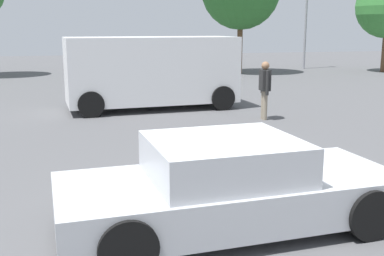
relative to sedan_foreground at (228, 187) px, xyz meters
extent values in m
plane|color=#515154|center=(0.27, 0.26, -0.55)|extent=(80.00, 80.00, 0.00)
cube|color=#B7BABF|center=(0.03, 0.00, -0.13)|extent=(4.45, 2.02, 0.52)
cube|color=#B7BABF|center=(-0.07, 0.00, 0.38)|extent=(1.92, 1.73, 0.49)
cube|color=slate|center=(0.79, 0.05, 0.38)|extent=(0.15, 1.50, 0.42)
cube|color=slate|center=(-0.94, -0.06, 0.38)|extent=(0.15, 1.50, 0.42)
cylinder|color=black|center=(1.45, 0.92, -0.23)|extent=(0.65, 0.26, 0.64)
cylinder|color=black|center=(1.55, -0.74, -0.23)|extent=(0.65, 0.26, 0.64)
cylinder|color=black|center=(-1.49, 0.75, -0.23)|extent=(0.65, 0.26, 0.64)
cylinder|color=black|center=(-1.40, -0.92, -0.23)|extent=(0.65, 0.26, 0.64)
cube|color=white|center=(0.57, 9.32, 0.69)|extent=(5.36, 2.33, 2.03)
cube|color=slate|center=(-2.01, 9.15, 1.13)|extent=(0.16, 1.68, 0.81)
cylinder|color=black|center=(-1.38, 8.25, -0.17)|extent=(0.78, 0.30, 0.76)
cylinder|color=black|center=(-1.51, 10.12, -0.17)|extent=(0.78, 0.30, 0.76)
cylinder|color=black|center=(2.65, 8.53, -0.17)|extent=(0.78, 0.30, 0.76)
cylinder|color=black|center=(2.52, 10.40, -0.17)|extent=(0.78, 0.30, 0.76)
cylinder|color=gray|center=(3.30, 6.67, -0.14)|extent=(0.13, 0.13, 0.82)
cylinder|color=gray|center=(3.32, 6.84, -0.14)|extent=(0.13, 0.13, 0.82)
cube|color=#262626|center=(3.31, 6.76, 0.56)|extent=(0.28, 0.43, 0.58)
cylinder|color=#262626|center=(3.28, 6.52, 0.51)|extent=(0.09, 0.09, 0.68)
cylinder|color=#262626|center=(3.34, 7.00, 0.51)|extent=(0.09, 0.09, 0.68)
sphere|color=#936B4C|center=(3.31, 6.76, 0.96)|extent=(0.22, 0.22, 0.22)
cylinder|color=gray|center=(12.26, 21.83, 2.56)|extent=(0.14, 0.14, 6.22)
cylinder|color=brown|center=(7.33, 19.98, 0.92)|extent=(0.30, 0.30, 2.94)
cylinder|color=brown|center=(15.66, 18.62, 0.63)|extent=(0.29, 0.29, 2.36)
camera|label=1|loc=(-1.86, -5.47, 1.99)|focal=44.42mm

